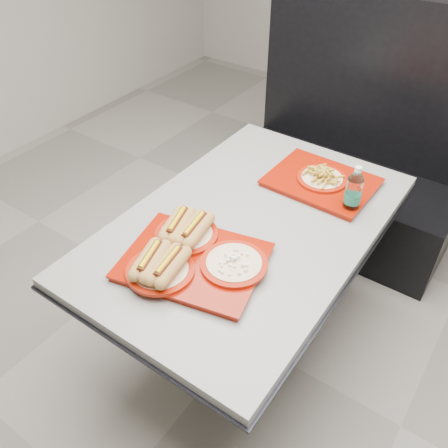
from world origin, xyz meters
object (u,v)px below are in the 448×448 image
Objects in this scene: booth_bench at (347,172)px; tray_far at (322,180)px; diner_table at (247,252)px; water_bottle at (353,193)px; tray_near at (189,254)px.

booth_bench reaches higher than tray_far.
tray_far is (0.12, -0.69, 0.37)m from booth_bench.
diner_table is 6.63× the size of water_bottle.
water_bottle reaches higher than tray_far.
tray_near is 0.74m from tray_far.
tray_near is 2.63× the size of water_bottle.
booth_bench is at bearing 99.86° from tray_far.
diner_table is 0.38m from tray_near.
booth_bench is at bearing 90.00° from diner_table.
tray_far reaches higher than diner_table.
booth_bench reaches higher than tray_near.
booth_bench is at bearing 110.68° from water_bottle.
water_bottle is at bearing 60.29° from tray_near.
booth_bench reaches higher than diner_table.
tray_near is at bearing -119.71° from water_bottle.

